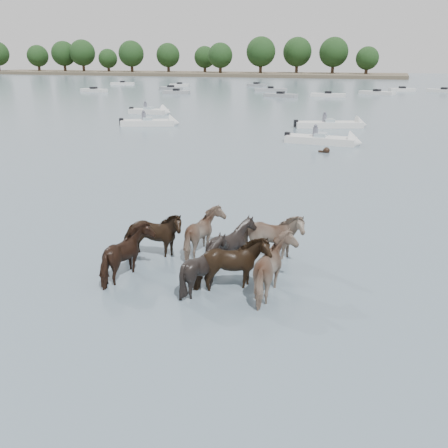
% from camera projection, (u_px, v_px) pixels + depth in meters
% --- Properties ---
extents(ground, '(400.00, 400.00, 0.00)m').
position_uv_depth(ground, '(131.00, 256.00, 14.33)').
color(ground, slate).
rests_on(ground, ground).
extents(shoreline, '(160.00, 30.00, 1.00)m').
position_uv_depth(shoreline, '(171.00, 73.00, 169.58)').
color(shoreline, '#4C4233').
rests_on(shoreline, ground).
extents(pony_herd, '(6.09, 4.22, 1.67)m').
position_uv_depth(pony_herd, '(213.00, 252.00, 13.00)').
color(pony_herd, black).
rests_on(pony_herd, ground).
extents(swimming_pony, '(0.72, 0.44, 0.44)m').
position_uv_depth(swimming_pony, '(326.00, 151.00, 30.03)').
color(swimming_pony, black).
rests_on(swimming_pony, ground).
extents(motorboat_a, '(5.36, 3.42, 1.92)m').
position_uv_depth(motorboat_a, '(157.00, 123.00, 42.15)').
color(motorboat_a, silver).
rests_on(motorboat_a, ground).
extents(motorboat_b, '(5.49, 1.91, 1.92)m').
position_uv_depth(motorboat_b, '(331.00, 141.00, 32.93)').
color(motorboat_b, silver).
rests_on(motorboat_b, ground).
extents(motorboat_c, '(6.35, 3.66, 1.92)m').
position_uv_depth(motorboat_c, '(338.00, 125.00, 40.96)').
color(motorboat_c, silver).
rests_on(motorboat_c, ground).
extents(motorboat_f, '(4.81, 1.84, 1.92)m').
position_uv_depth(motorboat_f, '(155.00, 112.00, 50.92)').
color(motorboat_f, silver).
rests_on(motorboat_f, ground).
extents(distant_flotilla, '(105.56, 29.72, 0.93)m').
position_uv_depth(distant_flotilla, '(354.00, 91.00, 82.22)').
color(distant_flotilla, silver).
rests_on(distant_flotilla, ground).
extents(treeline, '(145.93, 21.45, 12.41)m').
position_uv_depth(treeline, '(165.00, 54.00, 166.85)').
color(treeline, '#382619').
rests_on(treeline, ground).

